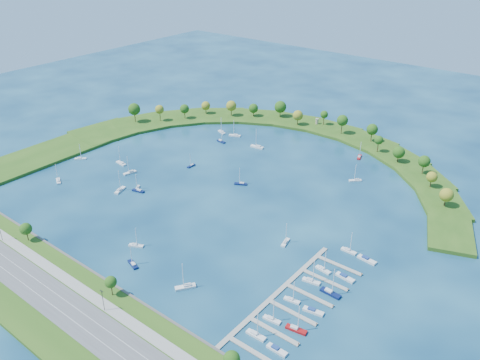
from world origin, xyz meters
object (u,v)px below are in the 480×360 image
Objects in this scene: moored_boat_7 at (138,190)px; moored_boat_9 at (136,245)px; moored_boat_15 at (133,264)px; docked_boat_9 at (345,277)px; docked_boat_1 at (277,350)px; moored_boat_17 at (235,135)px; moored_boat_12 at (138,187)px; docked_boat_3 at (296,329)px; moored_boat_5 at (285,242)px; moored_boat_11 at (241,183)px; moored_boat_10 at (121,163)px; moored_boat_14 at (221,141)px; dock_system at (292,299)px; moored_boat_18 at (120,190)px; docked_boat_10 at (349,250)px; docked_boat_8 at (323,269)px; docked_boat_11 at (367,259)px; moored_boat_13 at (359,157)px; moored_boat_4 at (58,181)px; moored_boat_16 at (130,172)px; docked_boat_7 at (330,292)px; harbor_tower at (317,121)px; moored_boat_3 at (222,132)px; docked_boat_4 at (292,300)px; moored_boat_0 at (80,158)px; moored_boat_1 at (191,165)px; moored_boat_8 at (257,146)px; moored_boat_6 at (186,286)px; docked_boat_0 at (256,334)px; moored_boat_2 at (355,180)px; docked_boat_5 at (313,311)px; docked_boat_6 at (311,281)px.

moored_boat_9 is at bearing 123.17° from moored_boat_7.
moored_boat_15 reaches higher than docked_boat_9.
moored_boat_17 is at bearing 134.24° from docked_boat_1.
docked_boat_3 is at bearing 35.27° from moored_boat_12.
moored_boat_17 is (-106.50, 92.13, 0.05)m from moored_boat_5.
moored_boat_11 is 122.63m from docked_boat_3.
moored_boat_14 is (27.74, 69.12, -0.04)m from moored_boat_10.
moored_boat_18 is at bearing 172.79° from dock_system.
docked_boat_10 reaches higher than moored_boat_12.
docked_boat_3 reaches higher than moored_boat_14.
docked_boat_8 reaches higher than docked_boat_9.
docked_boat_11 reaches higher than dock_system.
moored_boat_18 is at bearing -170.24° from docked_boat_9.
moored_boat_13 is 0.99× the size of moored_boat_15.
moored_boat_4 is 195.49m from moored_boat_13.
moored_boat_10 reaches higher than moored_boat_15.
moored_boat_16 is 0.89× the size of docked_boat_7.
harbor_tower is 0.46× the size of moored_boat_12.
moored_boat_16 is at bearing 109.98° from moored_boat_3.
docked_boat_1 is (181.68, -27.85, -0.26)m from moored_boat_4.
moored_boat_9 is 82.83m from docked_boat_4.
docked_boat_11 is at bearing 174.02° from moored_boat_3.
moored_boat_0 is at bearing -115.09° from moored_boat_14.
moored_boat_14 is at bearing 94.78° from moored_boat_13.
moored_boat_11 is (40.93, 0.35, 0.04)m from moored_boat_1.
moored_boat_10 is 163.24m from docked_boat_10.
moored_boat_13 is 0.92× the size of moored_boat_16.
moored_boat_12 is (-19.96, -93.08, -0.13)m from moored_boat_8.
moored_boat_6 reaches higher than docked_boat_0.
moored_boat_15 is at bearing 178.87° from docked_boat_0.
moored_boat_16 is 158.23m from docked_boat_11.
docked_boat_9 is (142.45, -98.29, -0.25)m from moored_boat_17.
moored_boat_2 is 119.16m from docked_boat_4.
moored_boat_7 is 0.79× the size of moored_boat_8.
moored_boat_7 is 1.33× the size of docked_boat_1.
moored_boat_9 is at bearing 9.32° from moored_boat_12.
moored_boat_7 reaches higher than docked_boat_5.
moored_boat_0 is 199.08m from docked_boat_7.
moored_boat_11 is 89.10m from moored_boat_13.
moored_boat_15 is at bearing 29.54° from moored_boat_1.
moored_boat_17 reaches higher than moored_boat_5.
dock_system is 9.13× the size of docked_boat_5.
dock_system is 14.93m from docked_boat_6.
moored_boat_15 reaches higher than moored_boat_5.
moored_boat_16 reaches higher than docked_boat_11.
moored_boat_6 reaches higher than docked_boat_10.
docked_boat_3 is (51.27, 8.49, -0.02)m from moored_boat_6.
moored_boat_9 is 103.64m from docked_boat_10.
moored_boat_15 is 1.20× the size of docked_boat_11.
moored_boat_10 is at bearing 46.94° from moored_boat_8.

